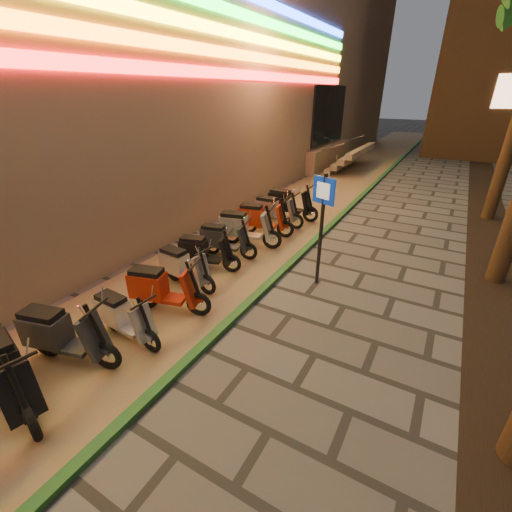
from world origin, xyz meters
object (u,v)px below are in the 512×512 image
Objects in this scene: scooter_4 at (60,334)px; scooter_10 at (243,228)px; scooter_13 at (287,203)px; scooter_6 at (160,288)px; scooter_3 at (7,371)px; scooter_9 at (222,239)px; scooter_7 at (182,266)px; pedestrian_sign at (322,215)px; scooter_8 at (203,252)px; scooter_11 at (259,218)px; scooter_12 at (274,210)px; scooter_5 at (122,316)px.

scooter_10 is (0.09, 5.42, 0.03)m from scooter_4.
scooter_10 is 1.00× the size of scooter_13.
scooter_3 is at bearing -110.85° from scooter_6.
scooter_4 reaches higher than scooter_9.
scooter_9 is (-0.09, 1.71, 0.01)m from scooter_7.
scooter_6 is (-2.32, -2.58, -1.13)m from pedestrian_sign.
scooter_13 is (0.09, 2.76, 0.00)m from scooter_10.
pedestrian_sign is 4.63m from scooter_13.
scooter_8 is (-2.69, -0.74, -1.17)m from pedestrian_sign.
scooter_3 is at bearing -101.37° from scooter_11.
scooter_6 is (0.37, 1.86, -0.01)m from scooter_4.
scooter_12 is at bearing -98.90° from scooter_13.
scooter_5 is 0.82× the size of scooter_10.
scooter_8 is at bearing 99.15° from scooter_7.
scooter_6 is 1.88m from scooter_8.
scooter_13 reaches higher than scooter_4.
scooter_4 is at bearing -110.59° from scooter_5.
scooter_8 is 0.86m from scooter_9.
scooter_12 is at bearing 74.29° from scooter_4.
scooter_12 is (-0.30, 6.46, 0.06)m from scooter_5.
scooter_11 is (0.09, 2.69, 0.05)m from scooter_8.
scooter_4 reaches higher than scooter_8.
scooter_11 is at bearing 71.90° from scooter_8.
pedestrian_sign reaches higher than scooter_12.
scooter_11 is at bearing 96.16° from scooter_5.
scooter_4 is at bearing -105.12° from scooter_10.
scooter_3 is 1.20× the size of scooter_5.
scooter_10 is at bearing -91.69° from scooter_12.
scooter_11 is (-0.29, 4.54, 0.01)m from scooter_6.
pedestrian_sign is 1.51× the size of scooter_12.
scooter_13 is at bearing 75.56° from scooter_6.
pedestrian_sign is 1.42× the size of scooter_13.
scooter_4 reaches higher than scooter_12.
scooter_10 is at bearing 104.63° from scooter_3.
scooter_6 is (0.22, 2.72, -0.03)m from scooter_3.
scooter_7 is 0.86× the size of scooter_10.
scooter_8 is 0.92× the size of scooter_12.
scooter_9 is (-0.17, 5.42, -0.06)m from scooter_3.
scooter_5 is 1.99m from scooter_7.
scooter_10 is (-0.29, 4.54, 0.10)m from scooter_5.
scooter_3 is 6.29m from scooter_10.
scooter_5 is 3.70m from scooter_9.
scooter_5 is 0.88× the size of scooter_12.
scooter_7 is 1.71m from scooter_9.
scooter_10 reaches higher than scooter_5.
scooter_11 is (-2.61, 1.95, -1.12)m from pedestrian_sign.
scooter_8 is 2.70m from scooter_11.
scooter_12 is 0.84m from scooter_13.
scooter_5 is at bearing -76.31° from scooter_7.
scooter_11 is (0.08, 6.39, 0.01)m from scooter_4.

